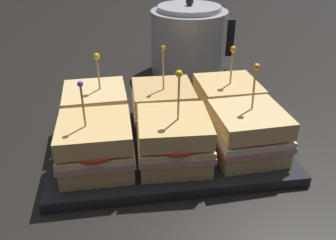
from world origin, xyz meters
TOP-DOWN VIEW (x-y plane):
  - ground_plane at (0.00, 0.00)m, footprint 6.00×6.00m
  - serving_platter at (0.00, 0.00)m, footprint 0.40×0.28m
  - sandwich_front_left at (-0.12, -0.06)m, footprint 0.12×0.12m
  - sandwich_front_center at (0.00, -0.06)m, footprint 0.12×0.12m
  - sandwich_front_right at (0.12, -0.06)m, footprint 0.12×0.12m
  - sandwich_back_left at (-0.12, 0.06)m, footprint 0.12×0.12m
  - sandwich_back_center at (0.00, 0.06)m, footprint 0.12×0.12m
  - sandwich_back_right at (0.12, 0.06)m, footprint 0.12×0.12m
  - kettle_steel at (0.11, 0.38)m, footprint 0.22×0.20m

SIDE VIEW (x-z plane):
  - ground_plane at x=0.00m, z-range 0.00..0.00m
  - serving_platter at x=0.00m, z-range 0.00..0.02m
  - sandwich_back_center at x=0.00m, z-range -0.02..0.13m
  - sandwich_front_right at x=0.12m, z-range -0.02..0.14m
  - sandwich_front_left at x=-0.12m, z-range -0.02..0.13m
  - sandwich_back_left at x=-0.12m, z-range -0.02..0.13m
  - sandwich_back_right at x=0.12m, z-range -0.02..0.13m
  - sandwich_front_center at x=0.00m, z-range -0.02..0.14m
  - kettle_steel at x=0.11m, z-range -0.01..0.18m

